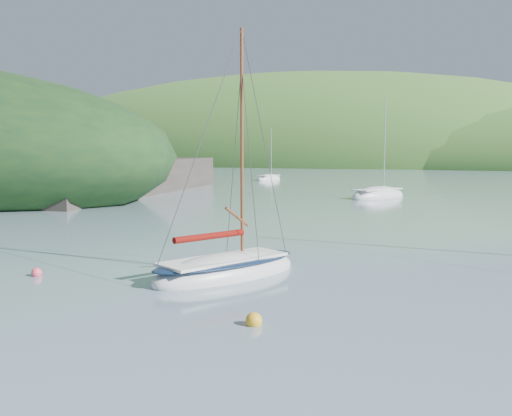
% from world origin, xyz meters
% --- Properties ---
extents(ground, '(700.00, 700.00, 0.00)m').
position_xyz_m(ground, '(0.00, 0.00, 0.00)').
color(ground, slate).
rests_on(ground, ground).
extents(shoreline_hills, '(690.00, 135.00, 56.00)m').
position_xyz_m(shoreline_hills, '(-9.66, 172.42, 0.00)').
color(shoreline_hills, '#296024').
rests_on(shoreline_hills, ground).
extents(daysailer_white, '(4.71, 6.73, 9.74)m').
position_xyz_m(daysailer_white, '(-0.26, 4.34, 0.22)').
color(daysailer_white, silver).
rests_on(daysailer_white, ground).
extents(distant_sloop_a, '(5.29, 7.57, 10.23)m').
position_xyz_m(distant_sloop_a, '(-2.51, 40.21, 0.18)').
color(distant_sloop_a, silver).
rests_on(distant_sloop_a, ground).
extents(distant_sloop_c, '(2.78, 6.07, 8.37)m').
position_xyz_m(distant_sloop_c, '(-24.11, 64.08, 0.15)').
color(distant_sloop_c, silver).
rests_on(distant_sloop_c, ground).
extents(mooring_buoys, '(21.49, 7.58, 0.45)m').
position_xyz_m(mooring_buoys, '(4.11, 2.19, 0.12)').
color(mooring_buoys, gold).
rests_on(mooring_buoys, ground).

